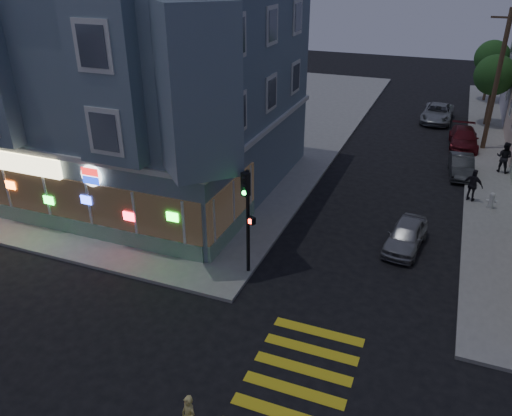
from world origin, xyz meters
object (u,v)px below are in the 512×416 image
Objects in this scene: pedestrian_a at (504,157)px; parked_car_a at (406,235)px; utility_pole at (497,79)px; running_child at (189,416)px; street_tree_far at (492,58)px; traffic_signal at (247,206)px; street_tree_near at (495,75)px; fire_hydrant at (492,200)px; pedestrian_b at (473,185)px; parked_car_b at (461,166)px; parked_car_c at (464,138)px; parked_car_d at (437,113)px.

pedestrian_a reaches higher than parked_car_a.
utility_pole is 6.74× the size of running_child.
street_tree_far is 3.97× the size of running_child.
utility_pole is 22.06m from traffic_signal.
utility_pole is at bearing -90.82° from street_tree_far.
street_tree_near is 1.45× the size of parked_car_a.
running_child reaches higher than fire_hydrant.
traffic_signal reaches higher than fire_hydrant.
traffic_signal is at bearing -109.85° from street_tree_near.
pedestrian_b is 0.48× the size of parked_car_a.
parked_car_c is (0.00, 5.36, 0.05)m from parked_car_b.
running_child is at bearing -105.52° from utility_pole.
parked_car_c reaches higher than parked_car_a.
parked_car_c is 9.99m from fire_hydrant.
traffic_signal is (-5.78, -25.88, 2.51)m from parked_car_d.
traffic_signal reaches higher than running_child.
utility_pole is 2.44× the size of parked_car_b.
pedestrian_a is 18.88m from traffic_signal.
utility_pole is 1.84× the size of parked_car_d.
parked_car_b is (-2.30, -1.12, -0.48)m from pedestrian_a.
parked_car_c is (-1.50, -5.99, -3.28)m from street_tree_near.
utility_pole is 7.95m from parked_car_d.
traffic_signal is (-8.48, -10.73, 2.16)m from pedestrian_b.
parked_car_d is at bearing -58.27° from pedestrian_b.
fire_hydrant is (0.28, -9.85, -4.19)m from utility_pole.
fire_hydrant is at bearing 104.29° from pedestrian_a.
utility_pole is 6.06m from street_tree_near.
running_child is 13.12m from parked_car_a.
parked_car_d reaches higher than running_child.
parked_car_c is 1.00× the size of traffic_signal.
parked_car_b reaches higher than fire_hydrant.
running_child is at bearing -111.24° from parked_car_b.
street_tree_far reaches higher than pedestrian_b.
street_tree_far is at bearing -65.86° from pedestrian_a.
street_tree_near is 1.08× the size of parked_car_d.
utility_pole is 2.00× the size of traffic_signal.
pedestrian_b is at bearing -89.38° from parked_car_c.
parked_car_a is at bearing 61.02° from traffic_signal.
street_tree_near is 1.44× the size of parked_car_b.
parked_car_c is (2.10, 15.33, 0.03)m from parked_car_a.
pedestrian_b reaches higher than parked_car_a.
pedestrian_a is 5.69m from fire_hydrant.
parked_car_a is 7.86m from traffic_signal.
parked_car_d is at bearing 95.30° from parked_car_b.
street_tree_far reaches higher than running_child.
parked_car_a is 6.59m from fire_hydrant.
pedestrian_b is at bearing -93.38° from street_tree_near.
street_tree_far is at bearing 100.46° from running_child.
pedestrian_a is 4.84m from parked_car_c.
traffic_signal is (-7.88, -14.64, 2.58)m from parked_car_b.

